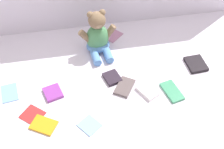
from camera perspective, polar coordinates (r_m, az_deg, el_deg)
name	(u,v)px	position (r m, az deg, el deg)	size (l,w,h in m)	color
ground_plane	(111,73)	(1.66, -0.22, 0.22)	(3.20, 3.20, 0.00)	silver
teddy_bear	(98,37)	(1.73, -2.64, 6.99)	(0.22, 0.20, 0.26)	#4C8C59
book_case_0	(172,91)	(1.60, 11.03, -3.07)	(0.07, 0.14, 0.01)	#388A61
book_case_1	(113,78)	(1.62, 0.18, -0.58)	(0.08, 0.09, 0.02)	#271D29
book_case_2	(9,93)	(1.65, -18.44, -3.18)	(0.08, 0.12, 0.01)	#76A4DA
book_case_3	(147,91)	(1.57, 6.57, -3.03)	(0.07, 0.11, 0.02)	white
book_case_4	(32,115)	(1.53, -14.50, -7.21)	(0.09, 0.10, 0.01)	red
book_case_5	(196,64)	(1.76, 15.26, 1.90)	(0.10, 0.12, 0.02)	black
book_case_6	(90,125)	(1.45, -4.18, -9.29)	(0.08, 0.09, 0.01)	#80ABE6
book_case_7	(53,93)	(1.59, -10.87, -3.32)	(0.08, 0.09, 0.02)	purple
book_case_8	(125,87)	(1.59, 2.35, -2.30)	(0.08, 0.12, 0.02)	#5A4D4E
book_case_9	(112,35)	(1.88, -0.04, 7.36)	(0.10, 0.11, 0.01)	#B07498
book_case_10	(44,125)	(1.48, -12.53, -9.12)	(0.08, 0.11, 0.01)	orange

